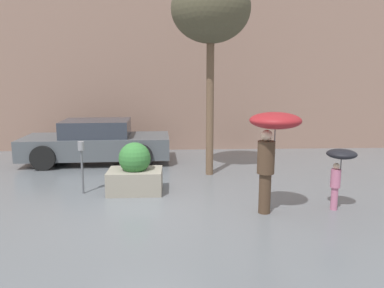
# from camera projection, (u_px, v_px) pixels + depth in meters

# --- Properties ---
(ground_plane) EXTENTS (40.00, 40.00, 0.00)m
(ground_plane) POSITION_uv_depth(u_px,v_px,m) (153.00, 210.00, 7.47)
(ground_plane) COLOR slate
(building_facade) EXTENTS (18.00, 0.30, 6.00)m
(building_facade) POSITION_uv_depth(u_px,v_px,m) (162.00, 67.00, 13.34)
(building_facade) COLOR #8C6B5B
(building_facade) RESTS_ON ground
(planter_box) EXTENTS (1.23, 0.88, 1.16)m
(planter_box) POSITION_uv_depth(u_px,v_px,m) (135.00, 172.00, 8.57)
(planter_box) COLOR gray
(planter_box) RESTS_ON ground
(person_adult) EXTENTS (0.97, 0.97, 1.97)m
(person_adult) POSITION_uv_depth(u_px,v_px,m) (272.00, 135.00, 7.02)
(person_adult) COLOR #473323
(person_adult) RESTS_ON ground
(person_child) EXTENTS (0.58, 0.58, 1.23)m
(person_child) POSITION_uv_depth(u_px,v_px,m) (340.00, 163.00, 7.33)
(person_child) COLOR #B76684
(person_child) RESTS_ON ground
(parked_car_near) EXTENTS (4.52, 2.21, 1.32)m
(parked_car_near) POSITION_uv_depth(u_px,v_px,m) (97.00, 142.00, 11.63)
(parked_car_near) COLOR #4C5156
(parked_car_near) RESTS_ON ground
(street_tree) EXTENTS (2.03, 2.03, 5.20)m
(street_tree) POSITION_uv_depth(u_px,v_px,m) (211.00, 11.00, 9.50)
(street_tree) COLOR brown
(street_tree) RESTS_ON ground
(parking_meter) EXTENTS (0.14, 0.14, 1.21)m
(parking_meter) POSITION_uv_depth(u_px,v_px,m) (81.00, 156.00, 8.39)
(parking_meter) COLOR #595B60
(parking_meter) RESTS_ON ground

